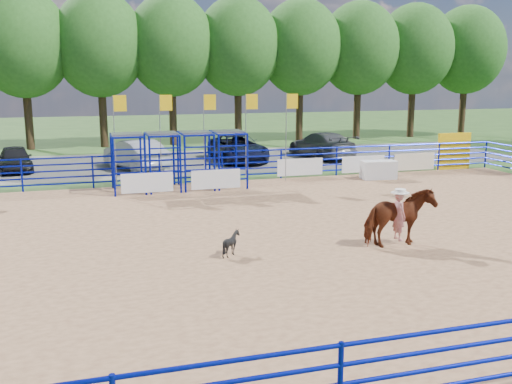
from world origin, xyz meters
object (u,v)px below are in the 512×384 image
(car_d, at_px, (321,145))
(car_c, at_px, (238,148))
(car_a, at_px, (15,159))
(car_b, at_px, (135,154))
(horse_and_rider, at_px, (399,216))
(announcer_table, at_px, (379,170))
(calf, at_px, (231,243))

(car_d, bearing_deg, car_c, -7.84)
(car_a, height_order, car_d, car_d)
(car_b, height_order, car_c, car_b)
(horse_and_rider, bearing_deg, announcer_table, 64.47)
(calf, distance_m, car_b, 16.51)
(car_a, xyz_separation_m, car_d, (17.78, 0.17, 0.12))
(calf, distance_m, car_a, 19.16)
(car_c, bearing_deg, car_b, -170.02)
(announcer_table, relative_size, car_b, 0.34)
(announcer_table, xyz_separation_m, car_b, (-11.29, 6.53, 0.36))
(horse_and_rider, distance_m, calf, 5.05)
(car_c, height_order, car_d, car_d)
(car_a, relative_size, car_b, 0.80)
(announcer_table, height_order, car_d, car_d)
(car_c, bearing_deg, announcer_table, -58.84)
(car_a, distance_m, car_d, 17.78)
(announcer_table, distance_m, car_d, 7.87)
(car_a, xyz_separation_m, car_b, (6.22, -1.15, 0.14))
(announcer_table, distance_m, car_a, 19.13)
(car_a, relative_size, car_c, 0.71)
(horse_and_rider, bearing_deg, car_c, 90.47)
(calf, bearing_deg, car_d, -30.77)
(announcer_table, bearing_deg, car_a, 156.32)
(car_d, bearing_deg, car_b, -1.38)
(car_b, bearing_deg, announcer_table, 129.34)
(horse_and_rider, height_order, car_b, horse_and_rider)
(calf, relative_size, car_a, 0.18)
(horse_and_rider, xyz_separation_m, car_b, (-6.29, 17.00, -0.14))
(horse_and_rider, relative_size, car_d, 0.45)
(announcer_table, relative_size, calf, 2.38)
(car_b, xyz_separation_m, car_c, (6.14, 1.32, -0.04))
(horse_and_rider, relative_size, car_c, 0.44)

